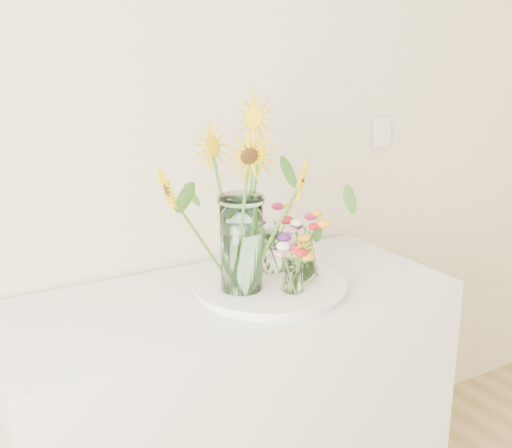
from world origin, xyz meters
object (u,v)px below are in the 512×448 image
Objects in this scene: counter at (231,420)px; mason_jar at (241,244)px; small_vase_b at (304,260)px; small_vase_a at (293,277)px; tray at (269,287)px; small_vase_c at (273,252)px.

counter is 4.73× the size of mason_jar.
small_vase_a is at bearing -140.65° from small_vase_b.
tray is 0.12m from small_vase_a.
tray is 0.19m from mason_jar.
small_vase_b is (0.23, -0.07, 0.54)m from counter.
small_vase_b is at bearing -5.78° from mason_jar.
counter is at bearing 156.95° from tray.
small_vase_a is 0.19m from small_vase_c.
tray is 0.13m from small_vase_c.
mason_jar is 0.23m from small_vase_b.
counter is 3.05× the size of tray.
small_vase_b is 0.12m from small_vase_c.
small_vase_a is 0.12m from small_vase_b.
tray is at bearing 167.07° from small_vase_b.
mason_jar is at bearing -75.65° from counter.
tray is at bearing 102.56° from small_vase_a.
mason_jar is 2.27× the size of small_vase_c.
small_vase_c is (0.06, 0.09, 0.08)m from tray.
small_vase_b and small_vase_c have the same top height.
small_vase_c is (0.04, 0.19, 0.01)m from small_vase_a.
small_vase_b is at bearing 39.35° from small_vase_a.
small_vase_a is at bearing -77.44° from tray.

